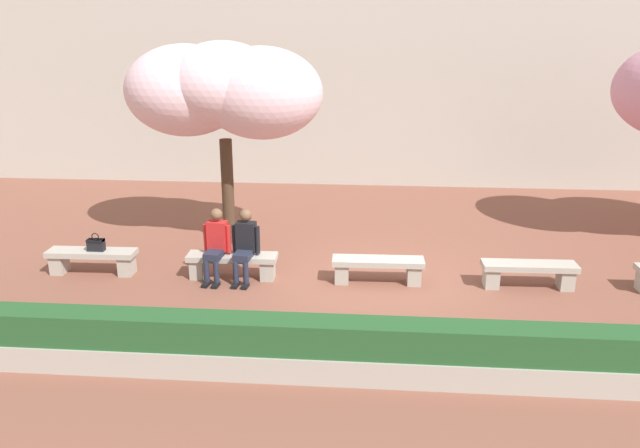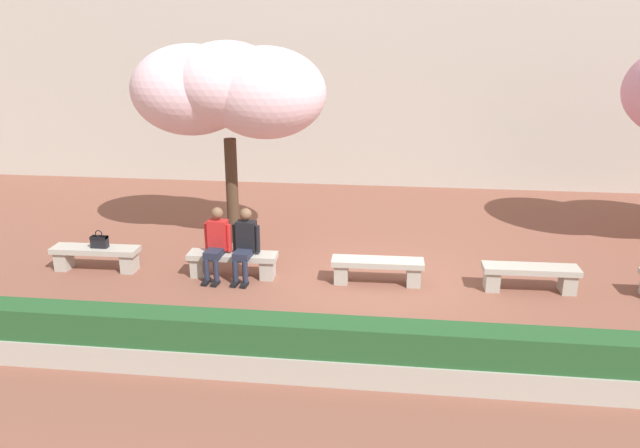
# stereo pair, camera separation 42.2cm
# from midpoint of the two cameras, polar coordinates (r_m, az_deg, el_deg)

# --- Properties ---
(ground_plane) EXTENTS (100.00, 100.00, 0.00)m
(ground_plane) POSITION_cam_midpoint_polar(r_m,az_deg,el_deg) (11.15, 6.32, -5.42)
(ground_plane) COLOR brown
(building_facade) EXTENTS (28.00, 4.00, 9.05)m
(building_facade) POSITION_cam_midpoint_polar(r_m,az_deg,el_deg) (19.32, 7.29, 18.09)
(building_facade) COLOR #B7B2A8
(building_facade) RESTS_ON ground
(stone_bench_west_end) EXTENTS (1.62, 0.45, 0.45)m
(stone_bench_west_end) POSITION_cam_midpoint_polar(r_m,az_deg,el_deg) (12.22, -18.89, -2.70)
(stone_bench_west_end) COLOR #ADA89E
(stone_bench_west_end) RESTS_ON ground
(stone_bench_near_west) EXTENTS (1.62, 0.45, 0.45)m
(stone_bench_near_west) POSITION_cam_midpoint_polar(r_m,az_deg,el_deg) (11.35, -6.92, -3.40)
(stone_bench_near_west) COLOR #ADA89E
(stone_bench_near_west) RESTS_ON ground
(stone_bench_center) EXTENTS (1.62, 0.45, 0.45)m
(stone_bench_center) POSITION_cam_midpoint_polar(r_m,az_deg,el_deg) (11.04, 6.37, -4.00)
(stone_bench_center) COLOR #ADA89E
(stone_bench_center) RESTS_ON ground
(stone_bench_near_east) EXTENTS (1.62, 0.45, 0.45)m
(stone_bench_near_east) POSITION_cam_midpoint_polar(r_m,az_deg,el_deg) (11.33, 19.69, -4.39)
(stone_bench_near_east) COLOR #ADA89E
(stone_bench_near_east) RESTS_ON ground
(person_seated_left) EXTENTS (0.51, 0.71, 1.29)m
(person_seated_left) POSITION_cam_midpoint_polar(r_m,az_deg,el_deg) (11.23, -8.38, -1.52)
(person_seated_left) COLOR black
(person_seated_left) RESTS_ON ground
(person_seated_right) EXTENTS (0.51, 0.71, 1.29)m
(person_seated_right) POSITION_cam_midpoint_polar(r_m,az_deg,el_deg) (11.11, -5.80, -1.63)
(person_seated_right) COLOR black
(person_seated_right) RESTS_ON ground
(handbag) EXTENTS (0.30, 0.15, 0.34)m
(handbag) POSITION_cam_midpoint_polar(r_m,az_deg,el_deg) (12.08, -18.58, -1.48)
(handbag) COLOR black
(handbag) RESTS_ON stone_bench_west_end
(cherry_tree_main) EXTENTS (3.96, 2.41, 4.09)m
(cherry_tree_main) POSITION_cam_midpoint_polar(r_m,az_deg,el_deg) (12.64, -7.64, 12.07)
(cherry_tree_main) COLOR #473323
(cherry_tree_main) RESTS_ON ground
(planter_hedge_foreground) EXTENTS (16.05, 0.50, 0.80)m
(planter_hedge_foreground) POSITION_cam_midpoint_polar(r_m,az_deg,el_deg) (8.13, 6.01, -11.68)
(planter_hedge_foreground) COLOR #ADA89E
(planter_hedge_foreground) RESTS_ON ground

